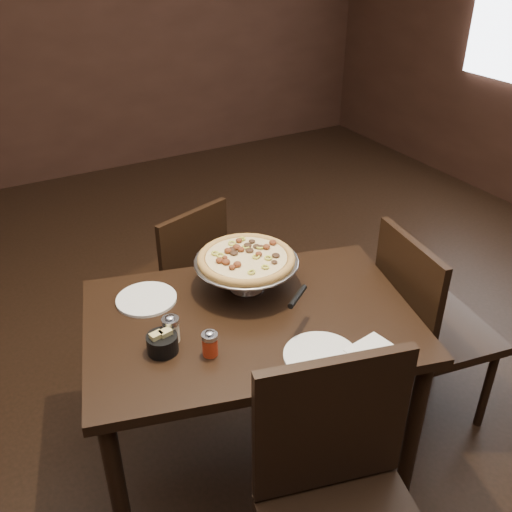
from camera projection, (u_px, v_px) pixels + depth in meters
room at (273, 134)px, 1.67m from camera, size 6.04×7.04×2.84m
dining_table at (251, 338)px, 2.08m from camera, size 1.32×1.04×0.72m
pizza_stand at (246, 259)px, 2.11m from camera, size 0.39×0.39×0.16m
parmesan_shaker at (171, 329)px, 1.89m from camera, size 0.06×0.06×0.10m
pepper_flake_shaker at (210, 344)px, 1.83m from camera, size 0.05×0.05×0.09m
packet_caddy at (162, 343)px, 1.85m from camera, size 0.10×0.10×0.08m
napkin_stack at (376, 354)px, 1.84m from camera, size 0.17×0.17×0.02m
plate_left at (146, 299)px, 2.11m from camera, size 0.22×0.22×0.01m
plate_near at (321, 356)px, 1.83m from camera, size 0.24×0.24×0.01m
serving_spatula at (297, 297)px, 1.91m from camera, size 0.17×0.17×0.02m
chair_far at (181, 276)px, 2.75m from camera, size 0.49×0.49×0.84m
chair_near at (344, 510)px, 1.58m from camera, size 0.55×0.55×0.97m
chair_side at (425, 323)px, 2.36m from camera, size 0.49×0.49×0.91m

